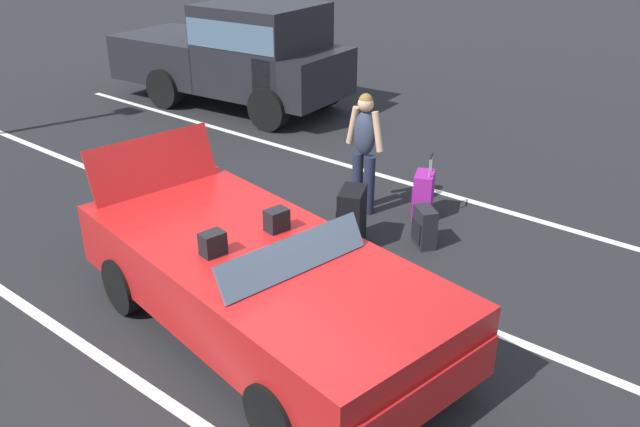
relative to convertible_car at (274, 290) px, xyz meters
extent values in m
plane|color=black|center=(-0.20, 0.03, -0.59)|extent=(80.00, 80.00, 0.00)
cube|color=silver|center=(-0.20, -1.22, -0.59)|extent=(18.00, 0.12, 0.01)
cube|color=silver|center=(-0.20, 1.48, -0.59)|extent=(18.00, 0.12, 0.01)
cube|color=silver|center=(-0.20, 4.18, -0.59)|extent=(18.00, 0.12, 0.01)
cube|color=red|center=(-0.20, 0.03, 0.03)|extent=(4.33, 2.41, 0.64)
cube|color=red|center=(1.22, -0.20, -0.08)|extent=(1.57, 1.87, 0.38)
cube|color=slate|center=(0.31, -0.05, 0.50)|extent=(0.43, 1.56, 0.31)
cube|color=black|center=(-0.34, 0.43, 0.46)|extent=(0.19, 0.24, 0.22)
cube|color=black|center=(-0.46, -0.30, 0.46)|extent=(0.19, 0.24, 0.22)
cube|color=red|center=(-2.12, 0.35, 0.63)|extent=(0.47, 1.51, 0.62)
cylinder|color=black|center=(1.19, 0.62, -0.29)|extent=(0.63, 0.32, 0.60)
cylinder|color=black|center=(0.92, -0.98, -0.29)|extent=(0.63, 0.32, 0.60)
cylinder|color=black|center=(-1.32, 1.04, -0.29)|extent=(0.63, 0.32, 0.60)
cylinder|color=black|center=(-1.58, -0.56, -0.29)|extent=(0.63, 0.32, 0.60)
cube|color=black|center=(-0.62, 2.07, -0.22)|extent=(0.46, 0.55, 0.74)
cube|color=black|center=(-0.76, 2.01, -0.28)|extent=(0.18, 0.36, 0.41)
sphere|color=black|center=(-0.45, 1.96, -0.57)|extent=(0.04, 0.04, 0.04)
sphere|color=black|center=(-0.60, 2.27, -0.57)|extent=(0.04, 0.04, 0.04)
cube|color=#991E8C|center=(-0.36, 3.33, -0.28)|extent=(0.38, 0.46, 0.62)
cube|color=#721669|center=(-0.48, 3.28, -0.33)|extent=(0.15, 0.30, 0.34)
cylinder|color=gray|center=(-0.26, 3.26, 0.15)|extent=(0.03, 0.03, 0.24)
cylinder|color=gray|center=(-0.35, 3.46, 0.15)|extent=(0.03, 0.03, 0.24)
cylinder|color=black|center=(-0.30, 3.36, 0.27)|extent=(0.11, 0.21, 0.03)
sphere|color=black|center=(-0.23, 3.24, -0.57)|extent=(0.04, 0.04, 0.04)
sphere|color=black|center=(-0.34, 3.50, -0.57)|extent=(0.04, 0.04, 0.04)
cube|color=black|center=(0.09, 2.62, -0.34)|extent=(0.39, 0.37, 0.50)
cube|color=black|center=(0.02, 2.53, -0.38)|extent=(0.23, 0.18, 0.28)
sphere|color=black|center=(0.23, 2.61, -0.57)|extent=(0.04, 0.04, 0.04)
sphere|color=black|center=(0.04, 2.75, -0.57)|extent=(0.04, 0.04, 0.04)
cylinder|color=#1E2338|center=(-0.99, 2.95, -0.18)|extent=(0.16, 0.16, 0.82)
cylinder|color=#1E2338|center=(-1.19, 2.96, -0.18)|extent=(0.16, 0.16, 0.82)
ellipsoid|color=#2D384C|center=(-1.09, 2.96, 0.53)|extent=(0.33, 0.23, 0.60)
sphere|color=tan|center=(-1.09, 2.96, 0.92)|extent=(0.21, 0.21, 0.21)
sphere|color=olive|center=(-1.09, 2.96, 0.97)|extent=(0.18, 0.18, 0.18)
cylinder|color=tan|center=(-0.88, 2.95, 0.59)|extent=(0.20, 0.10, 0.53)
cylinder|color=tan|center=(-1.29, 2.96, 0.59)|extent=(0.20, 0.10, 0.53)
cube|color=black|center=(-4.36, 5.65, 0.26)|extent=(1.27, 2.00, 0.90)
cube|color=black|center=(-5.40, 5.55, 0.66)|extent=(2.27, 2.09, 1.70)
cube|color=slate|center=(-5.40, 5.55, 1.04)|extent=(2.23, 2.11, 0.51)
cube|color=black|center=(-7.59, 5.34, 0.26)|extent=(2.57, 2.12, 0.90)
cylinder|color=black|center=(-4.66, 6.52, -0.19)|extent=(0.82, 0.35, 0.80)
cylinder|color=black|center=(-4.49, 4.73, -0.19)|extent=(0.82, 0.35, 0.80)
cylinder|color=black|center=(-7.32, 6.27, -0.19)|extent=(0.82, 0.35, 0.80)
cylinder|color=black|center=(-7.15, 4.48, -0.19)|extent=(0.82, 0.35, 0.80)
camera|label=1|loc=(3.65, -3.80, 3.30)|focal=37.11mm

